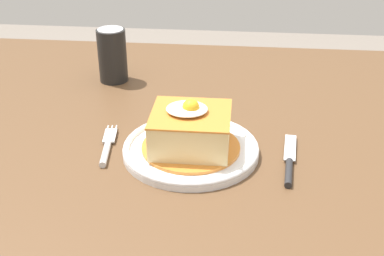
{
  "coord_description": "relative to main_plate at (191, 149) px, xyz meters",
  "views": [
    {
      "loc": [
        0.06,
        -0.86,
        1.21
      ],
      "look_at": [
        -0.02,
        -0.09,
        0.79
      ],
      "focal_mm": 46.67,
      "sensor_mm": 36.0,
      "label": 1
    }
  ],
  "objects": [
    {
      "name": "main_plate",
      "position": [
        0.0,
        0.0,
        0.0
      ],
      "size": [
        0.24,
        0.24,
        0.02
      ],
      "color": "white",
      "rests_on": "dining_table"
    },
    {
      "name": "fork",
      "position": [
        -0.15,
        -0.01,
        -0.0
      ],
      "size": [
        0.03,
        0.14,
        0.01
      ],
      "color": "silver",
      "rests_on": "dining_table"
    },
    {
      "name": "knife",
      "position": [
        0.17,
        -0.03,
        -0.0
      ],
      "size": [
        0.03,
        0.17,
        0.01
      ],
      "color": "#262628",
      "rests_on": "dining_table"
    },
    {
      "name": "sandwich_meal",
      "position": [
        -0.0,
        0.0,
        0.04
      ],
      "size": [
        0.17,
        0.17,
        0.09
      ],
      "color": "orange",
      "rests_on": "main_plate"
    },
    {
      "name": "dining_table",
      "position": [
        0.02,
        0.11,
        -0.1
      ],
      "size": [
        1.45,
        0.95,
        0.75
      ],
      "color": "brown",
      "rests_on": "ground_plane"
    },
    {
      "name": "soda_can",
      "position": [
        -0.21,
        0.31,
        0.05
      ],
      "size": [
        0.07,
        0.07,
        0.12
      ],
      "color": "black",
      "rests_on": "dining_table"
    }
  ]
}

